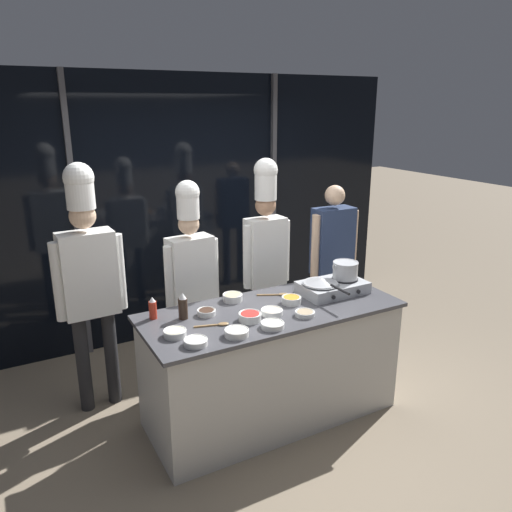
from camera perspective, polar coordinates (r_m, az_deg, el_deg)
name	(u,v)px	position (r m, az deg, el deg)	size (l,w,h in m)	color
ground_plane	(271,414)	(4.23, 1.71, -17.61)	(24.00, 24.00, 0.00)	#7F705B
window_wall_back	(183,209)	(5.25, -8.38, 5.33)	(5.01, 0.09, 2.70)	black
demo_counter	(271,363)	(3.98, 1.77, -12.14)	(1.97, 0.81, 0.92)	beige
portable_stove	(333,287)	(4.11, 8.74, -3.53)	(0.53, 0.35, 0.11)	#B2B5BA
frying_pan	(321,281)	(4.01, 7.42, -2.86)	(0.29, 0.51, 0.04)	#ADAFB5
stock_pot	(345,270)	(4.14, 10.17, -1.56)	(0.23, 0.21, 0.14)	#B7BABF
squeeze_bottle_chili	(153,308)	(3.66, -11.72, -5.87)	(0.06, 0.06, 0.17)	red
squeeze_bottle_soy	(183,306)	(3.62, -8.35, -5.73)	(0.07, 0.07, 0.20)	#332319
prep_bowl_mushrooms	(305,313)	(3.67, 5.62, -6.52)	(0.15, 0.15, 0.04)	white
prep_bowl_soy_glaze	(206,312)	(3.68, -5.69, -6.37)	(0.14, 0.14, 0.04)	white
prep_bowl_noodles	(175,333)	(3.39, -9.25, -8.63)	(0.15, 0.15, 0.05)	white
prep_bowl_bell_pepper	(250,316)	(3.57, -0.70, -6.90)	(0.17, 0.17, 0.06)	white
prep_bowl_rice	(196,342)	(3.26, -6.91, -9.69)	(0.16, 0.16, 0.04)	white
prep_bowl_ginger	(233,297)	(3.92, -2.69, -4.69)	(0.16, 0.16, 0.06)	white
prep_bowl_chicken	(272,311)	(3.68, 1.82, -6.35)	(0.16, 0.16, 0.04)	white
prep_bowl_carrots	(291,300)	(3.87, 4.07, -4.98)	(0.15, 0.15, 0.06)	white
prep_bowl_bean_sprouts	(272,325)	(3.47, 1.90, -7.84)	(0.17, 0.17, 0.04)	white
prep_bowl_onion	(237,332)	(3.35, -2.23, -8.69)	(0.16, 0.16, 0.05)	white
serving_spoon_slotted	(218,324)	(3.52, -4.32, -7.80)	(0.25, 0.10, 0.02)	olive
serving_spoon_solid	(279,294)	(4.04, 2.70, -4.41)	(0.25, 0.14, 0.02)	olive
chef_head	(88,270)	(4.02, -18.63, -1.53)	(0.54, 0.23, 2.00)	#232326
chef_sous	(191,268)	(4.27, -7.48, -1.41)	(0.50, 0.23, 1.81)	#232326
chef_line	(265,245)	(4.55, 1.08, 1.27)	(0.48, 0.21, 1.95)	#232326
person_guest	(332,252)	(4.90, 8.72, 0.45)	(0.52, 0.21, 1.67)	#2D3856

